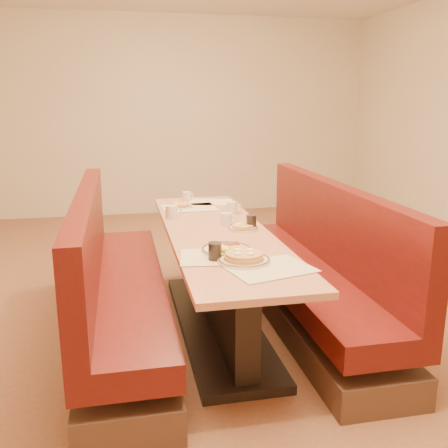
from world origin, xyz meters
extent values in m
plane|color=#9E6647|center=(0.00, 0.00, 0.00)|extent=(8.00, 8.00, 0.00)
cube|color=beige|center=(0.00, 4.00, 1.40)|extent=(6.00, 0.04, 2.80)
cube|color=black|center=(0.00, 0.00, 0.03)|extent=(0.55, 1.88, 0.06)
cube|color=black|center=(0.00, 0.00, 0.35)|extent=(0.15, 1.75, 0.71)
cube|color=tan|center=(0.00, 0.00, 0.73)|extent=(0.70, 2.50, 0.04)
cube|color=#4C3326|center=(-0.68, 0.00, 0.10)|extent=(0.55, 2.50, 0.20)
cube|color=#601010|center=(-0.68, 0.00, 0.37)|extent=(0.55, 2.50, 0.16)
cube|color=#601010|center=(-0.89, 0.00, 0.75)|extent=(0.12, 2.50, 0.60)
cube|color=#4C3326|center=(0.68, 0.00, 0.10)|extent=(0.55, 2.50, 0.20)
cube|color=#601010|center=(0.68, 0.00, 0.37)|extent=(0.55, 2.50, 0.16)
cube|color=#601010|center=(0.89, 0.00, 0.75)|extent=(0.12, 2.50, 0.60)
cube|color=beige|center=(-0.12, -0.60, 0.75)|extent=(0.48, 0.38, 0.00)
cube|color=beige|center=(0.12, -0.86, 0.75)|extent=(0.52, 0.44, 0.00)
cube|color=beige|center=(-0.09, 0.79, 0.75)|extent=(0.46, 0.36, 0.00)
cube|color=beige|center=(0.12, 0.98, 0.75)|extent=(0.45, 0.38, 0.00)
cylinder|color=silver|center=(0.01, -0.72, 0.76)|extent=(0.30, 0.30, 0.02)
torus|color=brown|center=(0.01, -0.72, 0.77)|extent=(0.30, 0.30, 0.01)
cylinder|color=#D1854B|center=(0.01, -0.72, 0.78)|extent=(0.23, 0.23, 0.02)
cylinder|color=#D1854B|center=(0.01, -0.72, 0.80)|extent=(0.21, 0.21, 0.02)
cylinder|color=#FFF6A6|center=(0.05, -0.69, 0.81)|extent=(0.04, 0.04, 0.01)
cylinder|color=#FFF6A6|center=(-0.02, -0.68, 0.81)|extent=(0.04, 0.04, 0.01)
cylinder|color=#FFF6A6|center=(-0.03, -0.74, 0.81)|extent=(0.04, 0.04, 0.01)
cylinder|color=#FFF6A6|center=(0.03, -0.76, 0.81)|extent=(0.04, 0.04, 0.01)
cylinder|color=silver|center=(-0.05, -0.50, 0.76)|extent=(0.31, 0.31, 0.02)
torus|color=brown|center=(-0.05, -0.50, 0.77)|extent=(0.30, 0.30, 0.01)
ellipsoid|color=#FFF341|center=(-0.10, -0.52, 0.79)|extent=(0.08, 0.08, 0.04)
ellipsoid|color=#FFF341|center=(-0.07, -0.56, 0.79)|extent=(0.07, 0.07, 0.04)
ellipsoid|color=#FFF341|center=(-0.12, -0.48, 0.79)|extent=(0.06, 0.06, 0.03)
cylinder|color=brown|center=(-0.01, -0.48, 0.78)|extent=(0.11, 0.05, 0.02)
cylinder|color=brown|center=(-0.01, -0.44, 0.78)|extent=(0.11, 0.05, 0.02)
cube|color=#CF8B40|center=(0.02, -0.54, 0.78)|extent=(0.10, 0.07, 0.02)
cylinder|color=silver|center=(0.18, 0.00, 0.76)|extent=(0.22, 0.22, 0.02)
torus|color=brown|center=(0.18, 0.00, 0.77)|extent=(0.21, 0.21, 0.01)
cylinder|color=#E7A451|center=(0.18, 0.00, 0.78)|extent=(0.15, 0.15, 0.02)
ellipsoid|color=#FFF341|center=(0.15, 0.02, 0.78)|extent=(0.05, 0.05, 0.02)
cylinder|color=silver|center=(-0.16, 0.84, 0.76)|extent=(0.22, 0.22, 0.02)
torus|color=brown|center=(-0.16, 0.84, 0.77)|extent=(0.21, 0.21, 0.01)
cylinder|color=#E7A451|center=(-0.16, 0.84, 0.78)|extent=(0.15, 0.15, 0.02)
ellipsoid|color=#FFF341|center=(-0.19, 0.86, 0.78)|extent=(0.05, 0.05, 0.02)
cylinder|color=silver|center=(0.09, 0.15, 0.80)|extent=(0.08, 0.08, 0.09)
torus|color=silver|center=(0.14, 0.13, 0.80)|extent=(0.07, 0.03, 0.06)
cylinder|color=black|center=(0.09, 0.15, 0.83)|extent=(0.07, 0.07, 0.01)
cylinder|color=silver|center=(-0.28, 0.46, 0.80)|extent=(0.09, 0.09, 0.10)
torus|color=silver|center=(-0.23, 0.45, 0.80)|extent=(0.07, 0.03, 0.07)
cylinder|color=black|center=(-0.28, 0.46, 0.84)|extent=(0.08, 0.08, 0.01)
cylinder|color=silver|center=(0.22, 0.53, 0.80)|extent=(0.09, 0.09, 0.09)
torus|color=silver|center=(0.26, 0.52, 0.80)|extent=(0.07, 0.03, 0.07)
cylinder|color=black|center=(0.22, 0.53, 0.84)|extent=(0.07, 0.07, 0.01)
cylinder|color=silver|center=(-0.07, 1.10, 0.79)|extent=(0.08, 0.08, 0.08)
torus|color=silver|center=(-0.04, 1.12, 0.79)|extent=(0.06, 0.03, 0.06)
cylinder|color=black|center=(-0.07, 1.10, 0.83)|extent=(0.07, 0.07, 0.01)
cylinder|color=black|center=(-0.15, -0.65, 0.80)|extent=(0.07, 0.07, 0.10)
cylinder|color=silver|center=(-0.15, -0.65, 0.80)|extent=(0.08, 0.08, 0.11)
cylinder|color=black|center=(0.25, 0.02, 0.80)|extent=(0.07, 0.07, 0.10)
cylinder|color=silver|center=(0.25, 0.02, 0.80)|extent=(0.07, 0.07, 0.10)
camera|label=1|loc=(-0.66, -3.33, 1.65)|focal=40.00mm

